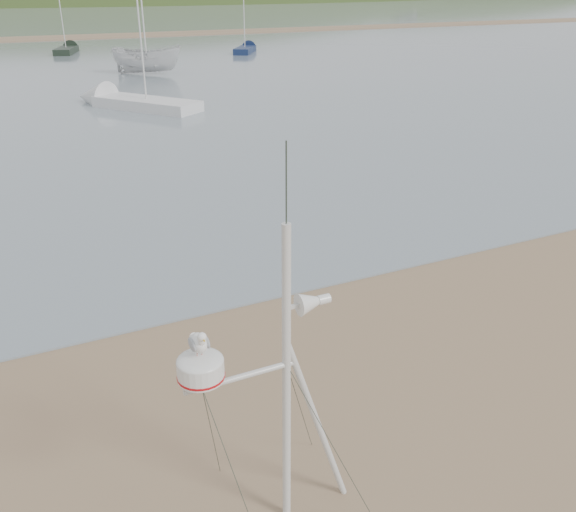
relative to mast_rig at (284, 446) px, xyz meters
name	(u,v)px	position (x,y,z in m)	size (l,w,h in m)	color
ground	(172,493)	(-1.07, 0.96, -1.08)	(560.00, 560.00, 0.00)	brown
hill_ridge	(39,61)	(17.45, 235.96, -20.78)	(620.00, 180.00, 80.00)	#243415
mast_rig	(284,446)	(0.00, 0.00, 0.00)	(1.99, 2.12, 4.48)	beige
boat_white	(145,36)	(8.01, 37.85, 1.39)	(1.83, 1.88, 4.86)	silver
sailboat_white_near	(116,100)	(3.70, 27.13, -0.78)	(5.68, 7.08, 7.32)	silver
sailboat_blue_far	(248,48)	(19.73, 48.37, -0.78)	(4.04, 5.20, 5.39)	#132043
sailboat_dark_mid	(69,49)	(5.34, 55.19, -0.78)	(3.14, 5.85, 5.72)	black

